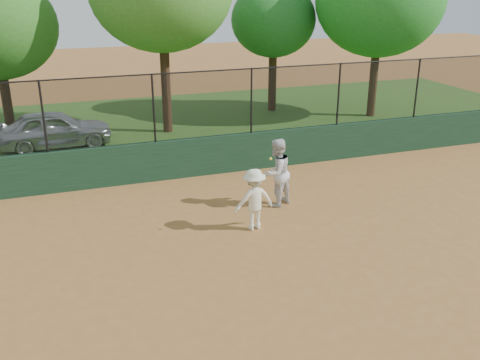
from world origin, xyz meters
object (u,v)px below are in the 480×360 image
object	(u,v)px
tree_3	(274,20)
player_second	(276,173)
parked_car	(54,129)
player_main	(254,199)

from	to	relation	value
tree_3	player_second	bearing A→B (deg)	-111.95
parked_car	tree_3	world-z (taller)	tree_3
parked_car	player_second	xyz separation A→B (m)	(5.42, -7.45, 0.25)
player_second	parked_car	bearing A→B (deg)	-82.43
parked_car	tree_3	bearing A→B (deg)	-76.13
parked_car	player_second	world-z (taller)	player_second
player_second	player_main	distance (m)	1.58
tree_3	parked_car	bearing A→B (deg)	-164.24
player_main	tree_3	bearing A→B (deg)	65.48
player_main	tree_3	world-z (taller)	tree_3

